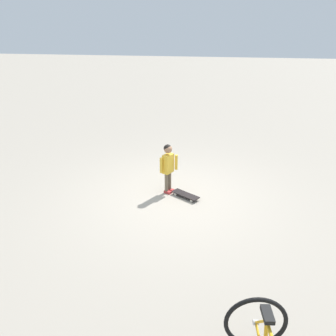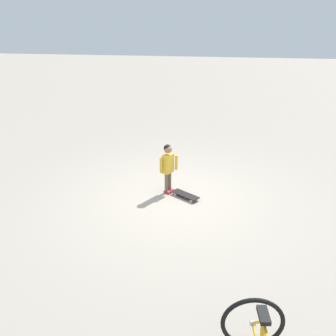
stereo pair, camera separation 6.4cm
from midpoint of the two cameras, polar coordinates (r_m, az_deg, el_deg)
name	(u,v)px [view 1 (the left image)]	position (r m, az deg, el deg)	size (l,w,h in m)	color
ground_plane	(175,198)	(7.34, 0.92, -4.84)	(50.00, 50.00, 0.00)	#9E9384
child_person	(168,163)	(7.31, -0.24, 0.76)	(0.28, 0.34, 1.06)	brown
skateboard	(186,195)	(7.35, 2.57, -4.30)	(0.50, 0.61, 0.07)	black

